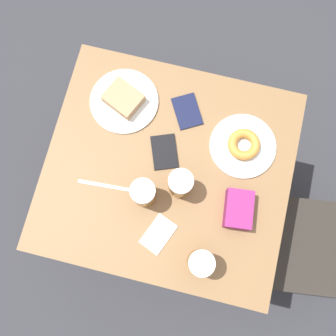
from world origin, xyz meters
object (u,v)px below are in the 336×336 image
Objects in this scene: passport_near_edge at (164,152)px; blue_pouch at (238,209)px; fork at (104,185)px; beer_mug_right at (144,193)px; plate_with_donut at (243,145)px; beer_mug_left at (200,262)px; passport_far_edge at (187,111)px; beer_mug_center at (180,184)px; napkin_folded at (158,234)px; plate_with_cake at (124,100)px.

blue_pouch is at bearing 64.18° from passport_near_edge.
beer_mug_right is at bearing 89.70° from fork.
fork is at bearing -60.08° from plate_with_donut.
beer_mug_left and beer_mug_right have the same top height.
beer_mug_right is at bearing -126.74° from beer_mug_left.
passport_far_edge is at bearing -141.18° from blue_pouch.
beer_mug_left is 0.22m from blue_pouch.
plate_with_donut is at bearing 70.13° from passport_far_edge.
beer_mug_left is (0.43, -0.06, 0.05)m from plate_with_donut.
beer_mug_center is at bearing 102.71° from fork.
napkin_folded is (-0.06, -0.16, -0.06)m from beer_mug_left.
blue_pouch is at bearing 93.20° from fork.
napkin_folded is 0.77× the size of fork.
passport_far_edge is (-0.34, 0.07, -0.06)m from beer_mug_right.
beer_mug_left is 1.00× the size of beer_mug_center.
beer_mug_center reaches higher than passport_far_edge.
beer_mug_center is at bearing 7.91° from passport_far_edge.
plate_with_cake is 1.91× the size of beer_mug_left.
passport_near_edge reaches higher than napkin_folded.
beer_mug_center is at bearing -152.50° from beer_mug_left.
passport_far_edge reaches higher than fork.
beer_mug_left is at bearing 70.00° from napkin_folded.
plate_with_cake is at bearing -85.70° from passport_far_edge.
beer_mug_left is 0.95× the size of blue_pouch.
fork is at bearing -114.56° from beer_mug_left.
beer_mug_center is 0.22m from blue_pouch.
plate_with_donut is 0.52m from fork.
plate_with_donut is 1.81× the size of beer_mug_center.
beer_mug_right is at bearing -61.86° from beer_mug_center.
beer_mug_left is 0.54m from passport_far_edge.
blue_pouch is at bearing 58.77° from plate_with_cake.
passport_far_edge is (-0.34, 0.22, 0.00)m from fork.
blue_pouch is (-0.03, 0.47, 0.03)m from fork.
passport_near_edge is 0.97× the size of passport_far_edge.
passport_near_edge is 0.17m from passport_far_edge.
fork is at bearing 2.18° from plate_with_cake.
plate_with_cake is 1.69× the size of passport_near_edge.
napkin_folded is at bearing 28.64° from plate_with_cake.
plate_with_cake is 0.57m from blue_pouch.
plate_with_cake is 0.64m from beer_mug_left.
beer_mug_right reaches higher than passport_near_edge.
blue_pouch is at bearing 81.30° from beer_mug_center.
beer_mug_left is 0.29m from beer_mug_right.
beer_mug_left is 0.71× the size of fork.
fork is (0.32, 0.01, -0.02)m from plate_with_cake.
beer_mug_center is (0.26, 0.27, 0.05)m from plate_with_cake.
plate_with_cake reaches higher than passport_far_edge.
beer_mug_center reaches higher than plate_with_cake.
plate_with_donut reaches higher than napkin_folded.
beer_mug_left reaches higher than plate_with_donut.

